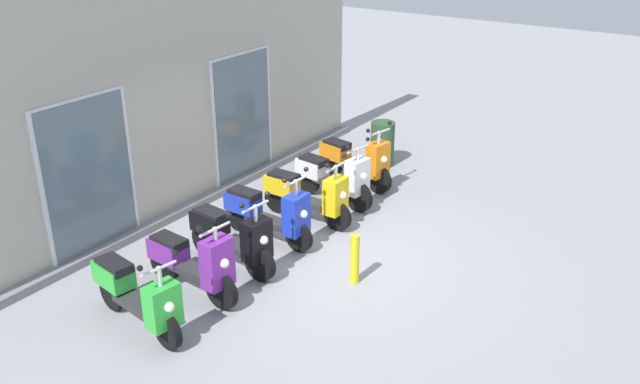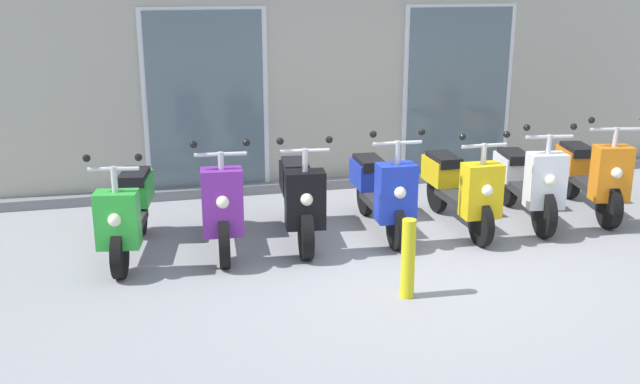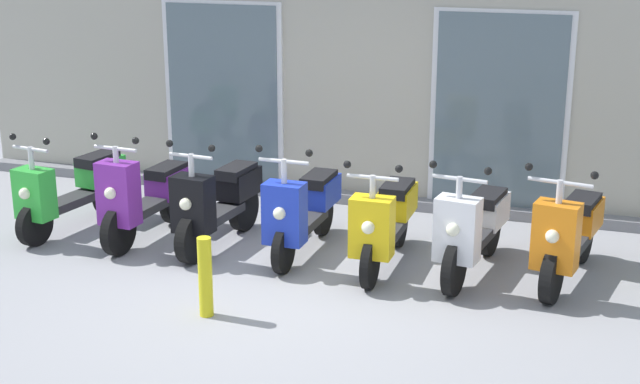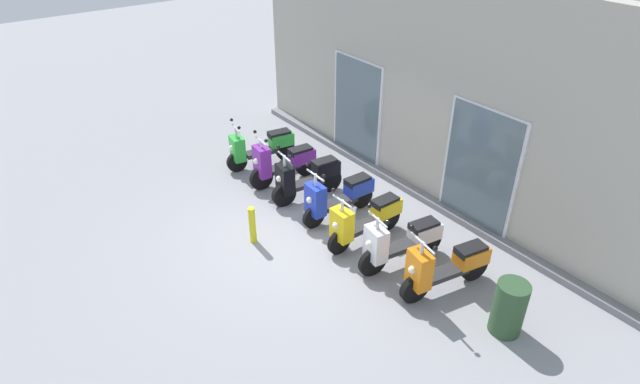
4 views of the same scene
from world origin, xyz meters
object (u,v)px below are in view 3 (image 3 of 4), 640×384
object	(u,v)px
scooter_white	(474,227)
curb_bollard	(205,277)
scooter_yellow	(386,220)
scooter_black	(218,202)
scooter_orange	(569,234)
scooter_purple	(145,195)
scooter_blue	(303,208)
scooter_green	(71,188)

from	to	relation	value
scooter_white	curb_bollard	size ratio (longest dim) A/B	2.33
scooter_yellow	scooter_white	bearing A→B (deg)	3.49
scooter_black	scooter_yellow	xyz separation A→B (m)	(1.76, -0.02, 0.00)
scooter_yellow	scooter_orange	bearing A→B (deg)	4.76
scooter_purple	scooter_blue	world-z (taller)	same
scooter_yellow	scooter_orange	xyz separation A→B (m)	(1.69, 0.14, -0.01)
scooter_black	scooter_orange	distance (m)	3.45
scooter_yellow	curb_bollard	bearing A→B (deg)	-126.56
scooter_blue	scooter_orange	size ratio (longest dim) A/B	0.99
scooter_white	scooter_orange	xyz separation A→B (m)	(0.86, 0.09, -0.00)
scooter_yellow	scooter_orange	distance (m)	1.70
scooter_blue	scooter_white	bearing A→B (deg)	-1.27
scooter_green	scooter_black	bearing A→B (deg)	0.10
scooter_purple	scooter_white	size ratio (longest dim) A/B	0.96
scooter_purple	scooter_yellow	world-z (taller)	scooter_purple
scooter_purple	scooter_orange	bearing A→B (deg)	2.08
scooter_purple	curb_bollard	xyz separation A→B (m)	(1.40, -1.56, -0.13)
scooter_green	scooter_orange	distance (m)	5.16
scooter_purple	scooter_blue	xyz separation A→B (m)	(1.70, 0.10, 0.00)
scooter_black	curb_bollard	distance (m)	1.70
scooter_blue	curb_bollard	distance (m)	1.69
scooter_blue	scooter_orange	bearing A→B (deg)	1.18
scooter_green	scooter_purple	world-z (taller)	scooter_purple
scooter_purple	scooter_yellow	distance (m)	2.56
curb_bollard	scooter_yellow	bearing A→B (deg)	53.44
scooter_blue	scooter_green	bearing A→B (deg)	-178.45
scooter_blue	scooter_black	bearing A→B (deg)	-175.70
scooter_green	scooter_blue	size ratio (longest dim) A/B	1.00
scooter_black	scooter_yellow	size ratio (longest dim) A/B	0.96
scooter_green	scooter_orange	xyz separation A→B (m)	(5.15, 0.12, 0.00)
scooter_green	scooter_black	size ratio (longest dim) A/B	1.03
scooter_blue	scooter_yellow	distance (m)	0.87
scooter_blue	scooter_yellow	xyz separation A→B (m)	(0.86, -0.09, -0.00)
scooter_black	scooter_blue	size ratio (longest dim) A/B	0.97
scooter_black	scooter_white	bearing A→B (deg)	0.66
scooter_yellow	scooter_black	bearing A→B (deg)	179.32
scooter_green	scooter_yellow	distance (m)	3.46
scooter_orange	scooter_black	bearing A→B (deg)	-178.01
scooter_purple	scooter_white	xyz separation A→B (m)	(3.39, 0.06, -0.01)
scooter_green	scooter_orange	size ratio (longest dim) A/B	0.99
scooter_green	scooter_purple	bearing A→B (deg)	-2.02
scooter_black	scooter_yellow	distance (m)	1.76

